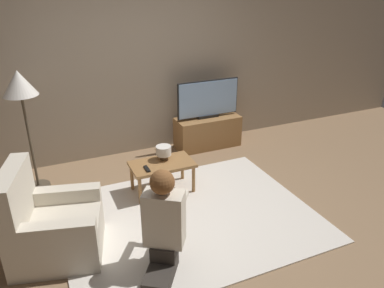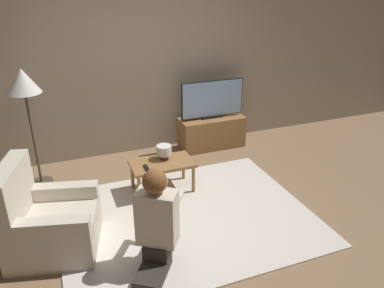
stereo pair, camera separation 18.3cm
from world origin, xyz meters
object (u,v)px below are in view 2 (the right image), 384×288
(armchair, at_px, (49,224))
(table_lamp, at_px, (164,151))
(coffee_table, at_px, (162,166))
(tv, at_px, (212,99))
(person_kneeling, at_px, (157,220))
(floor_lamp, at_px, (24,88))

(armchair, xyz_separation_m, table_lamp, (1.35, 0.72, 0.21))
(coffee_table, bearing_deg, tv, 42.35)
(tv, distance_m, coffee_table, 1.51)
(coffee_table, xyz_separation_m, person_kneeling, (-0.42, -1.23, 0.16))
(table_lamp, bearing_deg, person_kneeling, -109.81)
(tv, bearing_deg, coffee_table, -137.65)
(armchair, distance_m, table_lamp, 1.54)
(tv, distance_m, table_lamp, 1.38)
(armchair, distance_m, person_kneeling, 1.08)
(coffee_table, bearing_deg, floor_lamp, 152.44)
(floor_lamp, xyz_separation_m, person_kneeling, (0.95, -1.94, -0.73))
(tv, height_order, table_lamp, tv)
(coffee_table, height_order, person_kneeling, person_kneeling)
(person_kneeling, bearing_deg, floor_lamp, -29.85)
(tv, xyz_separation_m, armchair, (-2.36, -1.61, -0.47))
(armchair, relative_size, person_kneeling, 0.96)
(tv, bearing_deg, floor_lamp, -173.88)
(person_kneeling, bearing_deg, coffee_table, -74.74)
(tv, bearing_deg, table_lamp, -138.71)
(person_kneeling, bearing_deg, tv, -89.96)
(floor_lamp, xyz_separation_m, armchair, (0.08, -1.35, -0.95))
(person_kneeling, distance_m, table_lamp, 1.40)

